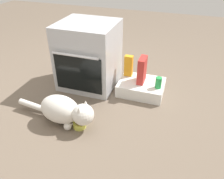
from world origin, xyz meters
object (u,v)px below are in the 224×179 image
food_bowl (80,125)px  soda_can (158,83)px  cat (64,110)px  juice_carton (129,66)px  cereal_box (142,70)px  pantry_cabinet (141,87)px  oven (89,55)px

food_bowl → soda_can: 0.92m
cat → juice_carton: size_ratio=3.44×
cat → cereal_box: cereal_box is taller
juice_carton → cat: bearing=-114.1°
soda_can → juice_carton: 0.40m
pantry_cabinet → food_bowl: bearing=-118.5°
pantry_cabinet → soda_can: (0.19, -0.06, 0.13)m
food_bowl → cereal_box: cereal_box is taller
pantry_cabinet → food_bowl: pantry_cabinet is taller
pantry_cabinet → oven: bearing=179.9°
oven → juice_carton: 0.46m
cat → pantry_cabinet: bearing=58.9°
pantry_cabinet → cat: (-0.55, -0.73, 0.08)m
juice_carton → cereal_box: bearing=-27.5°
oven → soda_can: size_ratio=6.02×
pantry_cabinet → food_bowl: 0.84m
food_bowl → soda_can: size_ratio=0.97×
oven → cereal_box: oven is taller
pantry_cabinet → juice_carton: size_ratio=2.04×
soda_can → juice_carton: juice_carton is taller
oven → food_bowl: 0.84m
soda_can → juice_carton: bearing=156.5°
pantry_cabinet → food_bowl: size_ratio=4.22×
cereal_box → pantry_cabinet: bearing=-53.6°
pantry_cabinet → cat: cat is taller
food_bowl → soda_can: soda_can is taller
pantry_cabinet → soda_can: size_ratio=4.07×
oven → cat: bearing=-84.7°
food_bowl → soda_can: bearing=49.3°
pantry_cabinet → cat: size_ratio=0.59×
soda_can → juice_carton: size_ratio=0.50×
food_bowl → juice_carton: juice_carton is taller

